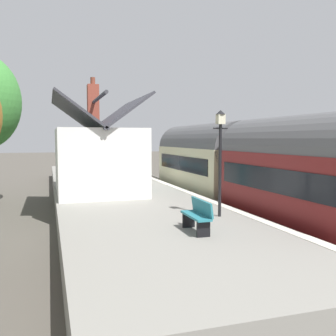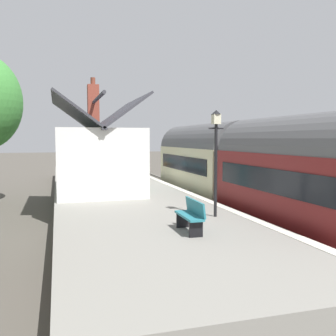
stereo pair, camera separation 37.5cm
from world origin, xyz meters
name	(u,v)px [view 2 (the right image)]	position (x,y,z in m)	size (l,w,h in m)	color
ground_plane	(185,199)	(0.00, 0.00, 0.00)	(160.00, 160.00, 0.00)	#4C473F
platform	(114,194)	(0.00, 4.11, 0.48)	(32.00, 6.22, 0.96)	gray
platform_edge_coping	(165,183)	(0.00, 1.18, 0.97)	(32.00, 0.36, 0.02)	beige
rail_near	(211,197)	(0.00, -1.62, 0.07)	(52.00, 0.08, 0.14)	gray
rail_far	(188,198)	(0.00, -0.18, 0.07)	(52.00, 0.08, 0.14)	gray
train	(238,167)	(-4.93, -0.90, 2.21)	(17.35, 2.73, 4.32)	black
station_building	(97,158)	(-2.53, 5.24, 2.59)	(5.98, 4.01, 5.62)	white
bench_by_lamp	(191,215)	(-11.06, 3.62, 1.44)	(1.41, 0.45, 0.88)	#26727F
bench_near_building	(110,167)	(6.68, 3.43, 1.44)	(1.42, 0.49, 0.88)	#26727F
bench_mid_platform	(102,164)	(10.83, 3.49, 1.44)	(1.40, 0.44, 0.88)	#26727F
bench_platform_end	(116,170)	(3.89, 3.39, 1.44)	(1.41, 0.47, 0.88)	#26727F
planter_by_door	(83,174)	(2.86, 5.58, 1.33)	(0.47, 0.47, 0.76)	black
planter_corner_building	(124,167)	(9.61, 1.88, 1.25)	(0.83, 0.32, 0.61)	teal
planter_bench_left	(87,166)	(10.33, 4.75, 1.34)	(0.44, 0.44, 0.69)	black
planter_under_sign	(124,167)	(8.23, 2.17, 1.33)	(0.51, 0.51, 0.73)	#9E5138
planter_bench_right	(135,176)	(0.56, 2.84, 1.37)	(0.50, 0.50, 0.77)	teal
lamp_post_platform	(216,142)	(-9.35, 2.16, 3.39)	(0.32, 0.50, 3.45)	black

